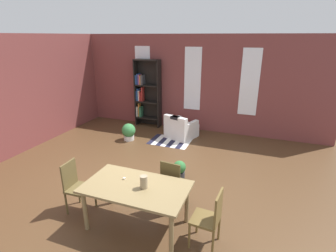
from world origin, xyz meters
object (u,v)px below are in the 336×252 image
potted_plant_corner (179,170)px  armchair_white (181,129)px  dining_table (136,191)px  dining_chair_head_right (210,217)px  potted_plant_by_shelf (129,132)px  dining_chair_head_left (76,185)px  vase_on_table (144,182)px  bookshelf_tall (146,93)px  dining_chair_far_right (173,182)px

potted_plant_corner → armchair_white: bearing=107.5°
dining_table → dining_chair_head_right: bearing=-0.2°
potted_plant_by_shelf → dining_chair_head_right: bearing=-45.9°
dining_table → potted_plant_corner: dining_table is taller
dining_chair_head_left → armchair_white: size_ratio=0.93×
armchair_white → potted_plant_by_shelf: (-1.42, -0.77, -0.01)m
vase_on_table → potted_plant_by_shelf: 3.98m
armchair_white → potted_plant_by_shelf: 1.61m
dining_chair_head_left → dining_chair_head_right: (2.43, -0.00, 0.00)m
armchair_white → bookshelf_tall: bearing=154.9°
dining_table → armchair_white: size_ratio=1.66×
dining_chair_head_left → potted_plant_by_shelf: dining_chair_head_left is taller
dining_chair_head_left → dining_chair_far_right: size_ratio=1.00×
dining_table → bookshelf_tall: bearing=113.5°
dining_chair_far_right → potted_plant_by_shelf: bearing=132.3°
dining_chair_head_left → bookshelf_tall: bookshelf_tall is taller
vase_on_table → dining_chair_far_right: (0.23, 0.71, -0.36)m
bookshelf_tall → potted_plant_corner: 3.95m
vase_on_table → dining_chair_head_left: 1.41m
potted_plant_by_shelf → potted_plant_corner: size_ratio=1.20×
potted_plant_corner → dining_chair_far_right: bearing=-78.9°
bookshelf_tall → armchair_white: 1.89m
dining_table → potted_plant_corner: size_ratio=3.89×
dining_chair_head_left → dining_chair_head_right: same height
dining_chair_head_right → potted_plant_by_shelf: (-3.21, 3.31, -0.24)m
dining_chair_far_right → dining_chair_head_right: same height
armchair_white → potted_plant_corner: 2.51m
dining_chair_head_left → vase_on_table: bearing=0.1°
dining_table → dining_chair_far_right: 0.82m
armchair_white → potted_plant_by_shelf: size_ratio=1.96×
dining_chair_head_right → potted_plant_corner: 2.00m
dining_chair_far_right → potted_plant_corner: size_ratio=2.19×
dining_chair_head_left → potted_plant_by_shelf: (-0.78, 3.31, -0.24)m
dining_chair_far_right → vase_on_table: bearing=-108.0°
dining_chair_head_left → armchair_white: (0.64, 4.08, -0.23)m
bookshelf_tall → potted_plant_corner: bookshelf_tall is taller
vase_on_table → dining_chair_far_right: 0.83m
vase_on_table → dining_chair_head_right: bearing=-0.3°
dining_chair_far_right → potted_plant_by_shelf: 3.52m
dining_chair_head_left → potted_plant_corner: bearing=50.2°
vase_on_table → potted_plant_by_shelf: bearing=122.9°
potted_plant_corner → dining_chair_head_left: bearing=-129.8°
potted_plant_by_shelf → bookshelf_tall: bearing=93.4°
dining_chair_head_right → armchair_white: size_ratio=0.93×
dining_chair_head_left → potted_plant_corner: size_ratio=2.19×
armchair_white → potted_plant_corner: size_ratio=2.34×
bookshelf_tall → potted_plant_corner: (2.26, -3.10, -0.94)m
vase_on_table → bookshelf_tall: bearing=115.0°
armchair_white → dining_chair_far_right: bearing=-74.3°
dining_table → dining_chair_head_left: bearing=-179.8°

